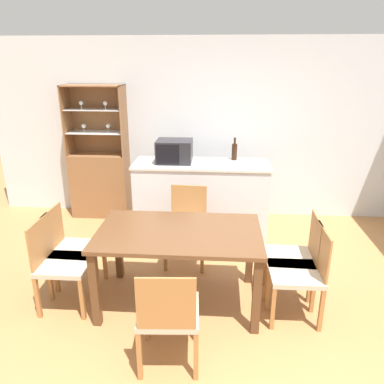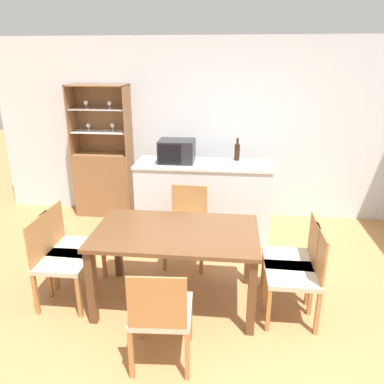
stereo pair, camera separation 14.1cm
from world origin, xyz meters
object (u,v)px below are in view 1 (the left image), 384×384
Objects in this scene: dining_chair_head_near at (168,314)px; dining_chair_side_left_near at (61,263)px; dining_table at (179,241)px; display_cabinet at (100,177)px; microwave at (174,151)px; dining_chair_side_right_near at (300,272)px; dining_chair_side_right_far at (295,257)px; wine_bottle at (234,151)px; dining_chair_side_left_far at (72,249)px; dining_chair_head_far at (187,225)px.

dining_chair_head_near and dining_chair_side_left_near have the same top height.
display_cabinet is at bearing 123.69° from dining_table.
dining_table is at bearing -81.94° from microwave.
microwave is at bearing 91.75° from dining_chair_head_near.
dining_table is 1.12m from dining_chair_side_right_near.
microwave is at bearing 36.51° from dining_chair_side_right_near.
wine_bottle reaches higher than dining_chair_side_right_far.
dining_chair_side_right_far is at bearing -38.22° from display_cabinet.
microwave reaches higher than dining_chair_head_near.
display_cabinet is 3.22m from dining_chair_head_near.
dining_chair_side_right_near reaches higher than dining_table.
display_cabinet is 2.04m from wine_bottle.
dining_chair_side_left_far is at bearing 172.86° from dining_table.
dining_chair_side_right_near is (1.09, 0.66, 0.00)m from dining_chair_head_near.
display_cabinet reaches higher than wine_bottle.
dining_chair_head_far is (-0.00, 1.59, 0.00)m from dining_chair_head_near.
display_cabinet is at bearing 112.12° from dining_chair_head_near.
wine_bottle is (1.95, -0.32, 0.50)m from display_cabinet.
dining_chair_head_near reaches higher than dining_table.
dining_chair_side_right_near is 2.92× the size of wine_bottle.
dining_chair_head_near is 1.00× the size of dining_chair_side_left_far.
dining_chair_head_far is at bearing 48.90° from dining_chair_side_right_near.
dining_chair_side_left_far is at bearing 82.20° from dining_chair_side_right_near.
microwave reaches higher than dining_chair_side_left_far.
microwave is at bearing 153.10° from dining_chair_side_left_near.
dining_chair_head_far is (1.10, 0.93, 0.00)m from dining_chair_side_left_near.
dining_table is 1.73× the size of dining_chair_side_right_near.
dining_table is 5.05× the size of wine_bottle.
dining_chair_side_right_near is 1.44m from dining_chair_head_far.
wine_bottle reaches higher than dining_table.
dining_chair_side_right_far is (2.50, -1.97, -0.14)m from display_cabinet.
dining_chair_head_near is 1.00× the size of dining_chair_side_left_near.
dining_chair_head_near is at bearing 58.65° from dining_chair_side_left_near.
dining_chair_side_left_near is 1.00× the size of dining_chair_side_left_far.
microwave reaches higher than dining_chair_side_right_near.
dining_chair_head_near is 2.71m from wine_bottle.
dining_chair_head_far is at bearing 122.59° from dining_chair_side_left_far.
dining_chair_side_left_near is 1.93× the size of microwave.
dining_chair_side_left_near is 1.00× the size of dining_chair_side_right_near.
dining_chair_side_left_near is (-1.10, 0.66, 0.00)m from dining_chair_head_near.
wine_bottle is (0.55, 0.99, 0.64)m from dining_chair_head_far.
dining_chair_head_far is 2.92× the size of wine_bottle.
microwave is at bearing 43.72° from dining_chair_side_right_far.
microwave is (-0.23, 2.41, 0.67)m from dining_chair_head_near.
dining_chair_side_right_far is at bearing -71.73° from wine_bottle.
microwave is (-0.23, 1.61, 0.47)m from dining_table.
dining_chair_side_right_far is 1.00× the size of dining_chair_head_far.
dining_chair_head_near is at bearing -102.05° from wine_bottle.
wine_bottle reaches higher than dining_chair_head_near.
dining_chair_head_near is (0.00, -0.80, -0.20)m from dining_table.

